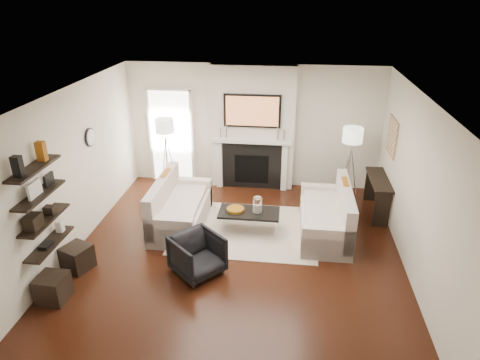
# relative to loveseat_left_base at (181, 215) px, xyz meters

# --- Properties ---
(room_envelope) EXTENTS (6.00, 6.00, 6.00)m
(room_envelope) POSITION_rel_loveseat_left_base_xyz_m (1.16, -0.93, 1.14)
(room_envelope) COLOR black
(room_envelope) RESTS_ON ground
(chimney_breast) EXTENTS (1.80, 0.25, 2.70)m
(chimney_breast) POSITION_rel_loveseat_left_base_xyz_m (1.16, 1.94, 1.14)
(chimney_breast) COLOR silver
(chimney_breast) RESTS_ON floor
(fireplace_surround) EXTENTS (1.30, 0.02, 1.04)m
(fireplace_surround) POSITION_rel_loveseat_left_base_xyz_m (1.16, 1.81, 0.31)
(fireplace_surround) COLOR black
(fireplace_surround) RESTS_ON floor
(firebox) EXTENTS (0.75, 0.02, 0.65)m
(firebox) POSITION_rel_loveseat_left_base_xyz_m (1.16, 1.80, 0.24)
(firebox) COLOR black
(firebox) RESTS_ON floor
(mantel_pilaster_l) EXTENTS (0.12, 0.08, 1.10)m
(mantel_pilaster_l) POSITION_rel_loveseat_left_base_xyz_m (0.44, 1.78, 0.34)
(mantel_pilaster_l) COLOR white
(mantel_pilaster_l) RESTS_ON floor
(mantel_pilaster_r) EXTENTS (0.12, 0.08, 1.10)m
(mantel_pilaster_r) POSITION_rel_loveseat_left_base_xyz_m (1.88, 1.78, 0.34)
(mantel_pilaster_r) COLOR white
(mantel_pilaster_r) RESTS_ON floor
(mantel_shelf) EXTENTS (1.70, 0.18, 0.07)m
(mantel_shelf) POSITION_rel_loveseat_left_base_xyz_m (1.16, 1.76, 0.91)
(mantel_shelf) COLOR white
(mantel_shelf) RESTS_ON chimney_breast
(tv_body) EXTENTS (1.20, 0.06, 0.70)m
(tv_body) POSITION_rel_loveseat_left_base_xyz_m (1.16, 1.78, 1.57)
(tv_body) COLOR black
(tv_body) RESTS_ON chimney_breast
(tv_screen) EXTENTS (1.10, 0.00, 0.62)m
(tv_screen) POSITION_rel_loveseat_left_base_xyz_m (1.16, 1.75, 1.57)
(tv_screen) COLOR #BF723F
(tv_screen) RESTS_ON tv_body
(candlestick_l_tall) EXTENTS (0.04, 0.04, 0.30)m
(candlestick_l_tall) POSITION_rel_loveseat_left_base_xyz_m (0.61, 1.77, 1.09)
(candlestick_l_tall) COLOR silver
(candlestick_l_tall) RESTS_ON mantel_shelf
(candlestick_l_short) EXTENTS (0.04, 0.04, 0.24)m
(candlestick_l_short) POSITION_rel_loveseat_left_base_xyz_m (0.48, 1.77, 1.06)
(candlestick_l_short) COLOR silver
(candlestick_l_short) RESTS_ON mantel_shelf
(candlestick_r_tall) EXTENTS (0.04, 0.04, 0.30)m
(candlestick_r_tall) POSITION_rel_loveseat_left_base_xyz_m (1.71, 1.77, 1.09)
(candlestick_r_tall) COLOR silver
(candlestick_r_tall) RESTS_ON mantel_shelf
(candlestick_r_short) EXTENTS (0.04, 0.04, 0.24)m
(candlestick_r_short) POSITION_rel_loveseat_left_base_xyz_m (1.84, 1.77, 1.06)
(candlestick_r_short) COLOR silver
(candlestick_r_short) RESTS_ON mantel_shelf
(hallway_panel) EXTENTS (0.90, 0.02, 2.10)m
(hallway_panel) POSITION_rel_loveseat_left_base_xyz_m (-0.69, 2.05, 0.84)
(hallway_panel) COLOR white
(hallway_panel) RESTS_ON floor
(door_trim_l) EXTENTS (0.06, 0.06, 2.16)m
(door_trim_l) POSITION_rel_loveseat_left_base_xyz_m (-1.17, 2.03, 0.84)
(door_trim_l) COLOR white
(door_trim_l) RESTS_ON floor
(door_trim_r) EXTENTS (0.06, 0.06, 2.16)m
(door_trim_r) POSITION_rel_loveseat_left_base_xyz_m (-0.21, 2.03, 0.84)
(door_trim_r) COLOR white
(door_trim_r) RESTS_ON floor
(door_trim_top) EXTENTS (1.02, 0.06, 0.06)m
(door_trim_top) POSITION_rel_loveseat_left_base_xyz_m (-0.69, 2.03, 1.92)
(door_trim_top) COLOR white
(door_trim_top) RESTS_ON wall_back
(rug) EXTENTS (2.60, 2.00, 0.01)m
(rug) POSITION_rel_loveseat_left_base_xyz_m (1.22, -0.04, -0.20)
(rug) COLOR #C0AE9D
(rug) RESTS_ON floor
(loveseat_left_base) EXTENTS (0.85, 1.80, 0.42)m
(loveseat_left_base) POSITION_rel_loveseat_left_base_xyz_m (0.00, 0.00, 0.00)
(loveseat_left_base) COLOR beige
(loveseat_left_base) RESTS_ON floor
(loveseat_left_back) EXTENTS (0.18, 1.80, 0.80)m
(loveseat_left_back) POSITION_rel_loveseat_left_base_xyz_m (-0.33, 0.00, 0.32)
(loveseat_left_back) COLOR beige
(loveseat_left_back) RESTS_ON floor
(loveseat_left_arm_n) EXTENTS (0.85, 0.18, 0.60)m
(loveseat_left_arm_n) POSITION_rel_loveseat_left_base_xyz_m (0.00, -0.81, 0.09)
(loveseat_left_arm_n) COLOR beige
(loveseat_left_arm_n) RESTS_ON floor
(loveseat_left_arm_s) EXTENTS (0.85, 0.18, 0.60)m
(loveseat_left_arm_s) POSITION_rel_loveseat_left_base_xyz_m (0.00, 0.81, 0.09)
(loveseat_left_arm_s) COLOR beige
(loveseat_left_arm_s) RESTS_ON floor
(loveseat_left_cushion) EXTENTS (0.63, 1.44, 0.10)m
(loveseat_left_cushion) POSITION_rel_loveseat_left_base_xyz_m (0.05, 0.00, 0.26)
(loveseat_left_cushion) COLOR beige
(loveseat_left_cushion) RESTS_ON loveseat_left_base
(pillow_left_orange) EXTENTS (0.10, 0.42, 0.42)m
(pillow_left_orange) POSITION_rel_loveseat_left_base_xyz_m (-0.33, 0.30, 0.52)
(pillow_left_orange) COLOR #935412
(pillow_left_orange) RESTS_ON loveseat_left_cushion
(pillow_left_charcoal) EXTENTS (0.10, 0.40, 0.40)m
(pillow_left_charcoal) POSITION_rel_loveseat_left_base_xyz_m (-0.33, -0.30, 0.51)
(pillow_left_charcoal) COLOR black
(pillow_left_charcoal) RESTS_ON loveseat_left_cushion
(loveseat_right_base) EXTENTS (0.85, 1.80, 0.42)m
(loveseat_right_base) POSITION_rel_loveseat_left_base_xyz_m (2.66, 0.01, 0.00)
(loveseat_right_base) COLOR beige
(loveseat_right_base) RESTS_ON floor
(loveseat_right_back) EXTENTS (0.18, 1.80, 0.80)m
(loveseat_right_back) POSITION_rel_loveseat_left_base_xyz_m (3.00, 0.01, 0.32)
(loveseat_right_back) COLOR beige
(loveseat_right_back) RESTS_ON floor
(loveseat_right_arm_n) EXTENTS (0.85, 0.18, 0.60)m
(loveseat_right_arm_n) POSITION_rel_loveseat_left_base_xyz_m (2.66, -0.80, 0.09)
(loveseat_right_arm_n) COLOR beige
(loveseat_right_arm_n) RESTS_ON floor
(loveseat_right_arm_s) EXTENTS (0.85, 0.18, 0.60)m
(loveseat_right_arm_s) POSITION_rel_loveseat_left_base_xyz_m (2.66, 0.82, 0.09)
(loveseat_right_arm_s) COLOR beige
(loveseat_right_arm_s) RESTS_ON floor
(loveseat_right_cushion) EXTENTS (0.63, 1.44, 0.10)m
(loveseat_right_cushion) POSITION_rel_loveseat_left_base_xyz_m (2.61, 0.01, 0.26)
(loveseat_right_cushion) COLOR beige
(loveseat_right_cushion) RESTS_ON loveseat_right_base
(pillow_right_orange) EXTENTS (0.10, 0.42, 0.42)m
(pillow_right_orange) POSITION_rel_loveseat_left_base_xyz_m (3.00, 0.31, 0.52)
(pillow_right_orange) COLOR #935412
(pillow_right_orange) RESTS_ON loveseat_right_cushion
(pillow_right_charcoal) EXTENTS (0.10, 0.40, 0.40)m
(pillow_right_charcoal) POSITION_rel_loveseat_left_base_xyz_m (3.00, -0.29, 0.51)
(pillow_right_charcoal) COLOR black
(pillow_right_charcoal) RESTS_ON loveseat_right_cushion
(coffee_table) EXTENTS (1.10, 0.55, 0.04)m
(coffee_table) POSITION_rel_loveseat_left_base_xyz_m (1.29, -0.09, 0.19)
(coffee_table) COLOR black
(coffee_table) RESTS_ON floor
(coffee_leg_nw) EXTENTS (0.02, 0.02, 0.38)m
(coffee_leg_nw) POSITION_rel_loveseat_left_base_xyz_m (0.79, -0.31, -0.02)
(coffee_leg_nw) COLOR silver
(coffee_leg_nw) RESTS_ON floor
(coffee_leg_ne) EXTENTS (0.02, 0.02, 0.38)m
(coffee_leg_ne) POSITION_rel_loveseat_left_base_xyz_m (1.79, -0.31, -0.02)
(coffee_leg_ne) COLOR silver
(coffee_leg_ne) RESTS_ON floor
(coffee_leg_sw) EXTENTS (0.02, 0.02, 0.38)m
(coffee_leg_sw) POSITION_rel_loveseat_left_base_xyz_m (0.79, 0.13, -0.02)
(coffee_leg_sw) COLOR silver
(coffee_leg_sw) RESTS_ON floor
(coffee_leg_se) EXTENTS (0.02, 0.02, 0.38)m
(coffee_leg_se) POSITION_rel_loveseat_left_base_xyz_m (1.79, 0.13, -0.02)
(coffee_leg_se) COLOR silver
(coffee_leg_se) RESTS_ON floor
(hurricane_glass) EXTENTS (0.17, 0.17, 0.30)m
(hurricane_glass) POSITION_rel_loveseat_left_base_xyz_m (1.44, -0.09, 0.35)
(hurricane_glass) COLOR white
(hurricane_glass) RESTS_ON coffee_table
(hurricane_candle) EXTENTS (0.11, 0.11, 0.17)m
(hurricane_candle) POSITION_rel_loveseat_left_base_xyz_m (1.44, -0.09, 0.29)
(hurricane_candle) COLOR white
(hurricane_candle) RESTS_ON coffee_table
(copper_bowl) EXTENTS (0.32, 0.32, 0.05)m
(copper_bowl) POSITION_rel_loveseat_left_base_xyz_m (1.04, -0.09, 0.24)
(copper_bowl) COLOR #A16D1A
(copper_bowl) RESTS_ON coffee_table
(armchair) EXTENTS (0.95, 0.95, 0.71)m
(armchair) POSITION_rel_loveseat_left_base_xyz_m (0.62, -1.42, 0.15)
(armchair) COLOR black
(armchair) RESTS_ON floor
(lamp_left_post) EXTENTS (0.02, 0.02, 1.20)m
(lamp_left_post) POSITION_rel_loveseat_left_base_xyz_m (-0.69, 1.60, 0.39)
(lamp_left_post) COLOR silver
(lamp_left_post) RESTS_ON floor
(lamp_left_shade) EXTENTS (0.40, 0.40, 0.30)m
(lamp_left_shade) POSITION_rel_loveseat_left_base_xyz_m (-0.69, 1.60, 1.24)
(lamp_left_shade) COLOR white
(lamp_left_shade) RESTS_ON lamp_left_post
(lamp_left_leg_a) EXTENTS (0.25, 0.02, 1.23)m
(lamp_left_leg_a) POSITION_rel_loveseat_left_base_xyz_m (-0.58, 1.60, 0.39)
(lamp_left_leg_a) COLOR silver
(lamp_left_leg_a) RESTS_ON floor
(lamp_left_leg_b) EXTENTS (0.14, 0.22, 1.23)m
(lamp_left_leg_b) POSITION_rel_loveseat_left_base_xyz_m (-0.75, 1.69, 0.39)
(lamp_left_leg_b) COLOR silver
(lamp_left_leg_b) RESTS_ON floor
(lamp_left_leg_c) EXTENTS (0.14, 0.22, 1.23)m
(lamp_left_leg_c) POSITION_rel_loveseat_left_base_xyz_m (-0.75, 1.50, 0.39)
(lamp_left_leg_c) COLOR silver
(lamp_left_leg_c) RESTS_ON floor
(lamp_right_post) EXTENTS (0.02, 0.02, 1.20)m
(lamp_right_post) POSITION_rel_loveseat_left_base_xyz_m (3.21, 1.43, 0.39)
(lamp_right_post) COLOR silver
(lamp_right_post) RESTS_ON floor
(lamp_right_shade) EXTENTS (0.40, 0.40, 0.30)m
(lamp_right_shade) POSITION_rel_loveseat_left_base_xyz_m (3.21, 1.43, 1.24)
(lamp_right_shade) COLOR white
(lamp_right_shade) RESTS_ON lamp_right_post
(lamp_right_leg_a) EXTENTS (0.25, 0.02, 1.23)m
(lamp_right_leg_a) POSITION_rel_loveseat_left_base_xyz_m (3.32, 1.43, 0.39)
(lamp_right_leg_a) COLOR silver
(lamp_right_leg_a) RESTS_ON floor
(lamp_right_leg_b) EXTENTS (0.14, 0.22, 1.23)m
(lamp_right_leg_b) POSITION_rel_loveseat_left_base_xyz_m (3.15, 1.53, 0.39)
(lamp_right_leg_b) COLOR silver
(lamp_right_leg_b) RESTS_ON floor
(lamp_right_leg_c) EXTENTS (0.14, 0.22, 1.23)m
(lamp_right_leg_c) POSITION_rel_loveseat_left_base_xyz_m (3.15, 1.34, 0.39)
(lamp_right_leg_c) COLOR silver
(lamp_right_leg_c) RESTS_ON floor
(console_top) EXTENTS (0.35, 1.20, 0.04)m
(console_top) POSITION_rel_loveseat_left_base_xyz_m (3.73, 0.94, 0.52)
(console_top) COLOR black
(console_top) RESTS_ON floor
(console_leg_n) EXTENTS (0.30, 0.04, 0.71)m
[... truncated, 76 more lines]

